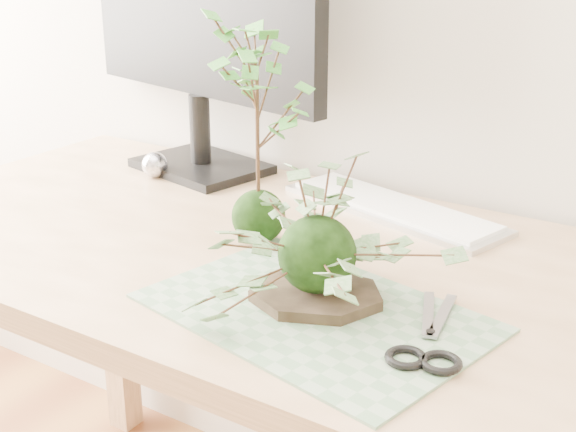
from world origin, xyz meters
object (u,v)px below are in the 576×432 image
object	(u,v)px
desk	(318,313)
monitor	(199,7)
ivy_kokedama	(318,219)
maple_kokedama	(257,86)
keyboard	(393,208)

from	to	relation	value
desk	monitor	distance (m)	0.65
ivy_kokedama	monitor	bearing A→B (deg)	142.12
maple_kokedama	monitor	xyz separation A→B (m)	(-0.31, 0.26, 0.07)
desk	ivy_kokedama	bearing A→B (deg)	-60.21
desk	maple_kokedama	size ratio (longest dim) A/B	4.54
maple_kokedama	keyboard	bearing A→B (deg)	63.71
monitor	ivy_kokedama	bearing A→B (deg)	-26.02
maple_kokedama	keyboard	distance (m)	0.36
desk	ivy_kokedama	size ratio (longest dim) A/B	4.92
desk	ivy_kokedama	xyz separation A→B (m)	(0.07, -0.12, 0.21)
ivy_kokedama	keyboard	size ratio (longest dim) A/B	0.74
ivy_kokedama	keyboard	bearing A→B (deg)	100.70
maple_kokedama	keyboard	size ratio (longest dim) A/B	0.80
maple_kokedama	ivy_kokedama	bearing A→B (deg)	-35.57
desk	keyboard	world-z (taller)	keyboard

